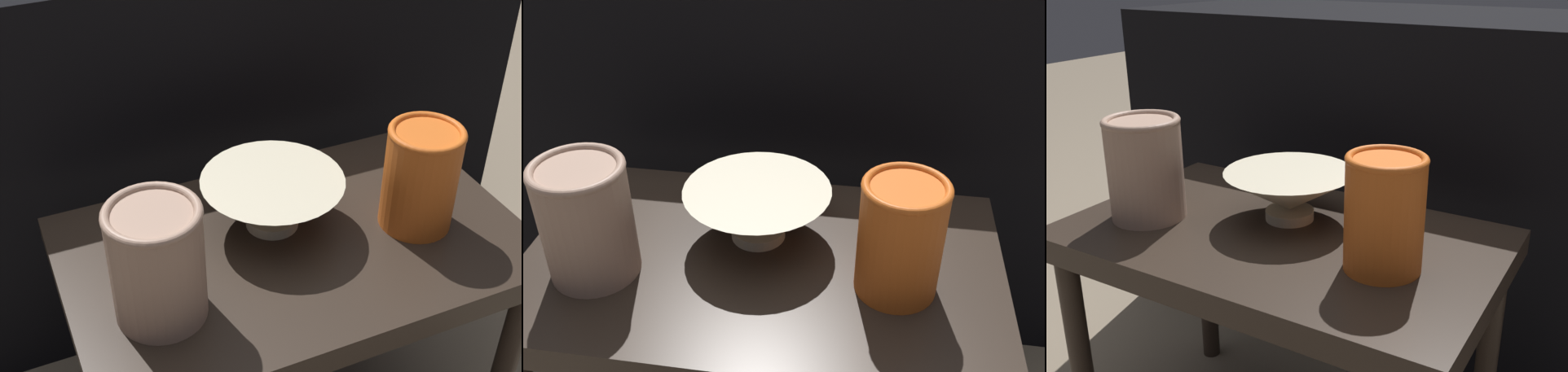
{
  "view_description": "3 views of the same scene",
  "coord_description": "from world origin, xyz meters",
  "views": [
    {
      "loc": [
        -0.36,
        -0.71,
        1.1
      ],
      "look_at": [
        -0.03,
        0.05,
        0.5
      ],
      "focal_mm": 50.0,
      "sensor_mm": 36.0,
      "label": 1
    },
    {
      "loc": [
        0.13,
        -0.63,
        0.97
      ],
      "look_at": [
        0.02,
        0.08,
        0.5
      ],
      "focal_mm": 42.0,
      "sensor_mm": 36.0,
      "label": 2
    },
    {
      "loc": [
        0.46,
        -0.71,
        0.82
      ],
      "look_at": [
        0.02,
        0.04,
        0.49
      ],
      "focal_mm": 42.0,
      "sensor_mm": 36.0,
      "label": 3
    }
  ],
  "objects": [
    {
      "name": "table",
      "position": [
        0.0,
        0.0,
        0.37
      ],
      "size": [
        0.66,
        0.4,
        0.43
      ],
      "color": "#2D231C",
      "rests_on": "ground_plane"
    },
    {
      "name": "couch_backdrop",
      "position": [
        0.0,
        0.56,
        0.36
      ],
      "size": [
        1.25,
        0.5,
        0.71
      ],
      "color": "black",
      "rests_on": "ground_plane"
    },
    {
      "name": "bowl",
      "position": [
        -0.01,
        0.05,
        0.47
      ],
      "size": [
        0.21,
        0.21,
        0.08
      ],
      "color": "beige",
      "rests_on": "table"
    },
    {
      "name": "vase_textured_left",
      "position": [
        -0.21,
        -0.06,
        0.51
      ],
      "size": [
        0.12,
        0.12,
        0.16
      ],
      "color": "tan",
      "rests_on": "table"
    },
    {
      "name": "vase_colorful_right",
      "position": [
        0.18,
        -0.03,
        0.51
      ],
      "size": [
        0.11,
        0.11,
        0.16
      ],
      "color": "orange",
      "rests_on": "table"
    }
  ]
}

